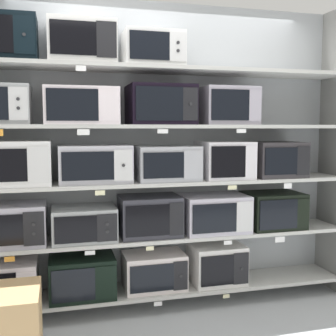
{
  "coord_description": "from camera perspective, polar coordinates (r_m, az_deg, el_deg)",
  "views": [
    {
      "loc": [
        -0.88,
        -3.33,
        1.51
      ],
      "look_at": [
        0.0,
        0.0,
        1.18
      ],
      "focal_mm": 44.62,
      "sensor_mm": 36.0,
      "label": 1
    }
  ],
  "objects": [
    {
      "name": "microwave_4",
      "position": [
        3.43,
        -20.63,
        -7.22
      ],
      "size": [
        0.52,
        0.4,
        0.31
      ],
      "color": "#A2A0AE",
      "rests_on": "shelf_1"
    },
    {
      "name": "price_tag_2",
      "position": [
        3.29,
        -20.83,
        -11.57
      ],
      "size": [
        0.07,
        0.0,
        0.04
      ],
      "primitive_type": "cube",
      "color": "orange"
    },
    {
      "name": "upright_right",
      "position": [
        4.15,
        21.76,
        2.04
      ],
      "size": [
        0.05,
        0.41,
        2.57
      ],
      "primitive_type": "cube",
      "color": "slate",
      "rests_on": "ground"
    },
    {
      "name": "price_tag_13",
      "position": [
        3.44,
        9.99,
        5.01
      ],
      "size": [
        0.08,
        0.0,
        0.03
      ],
      "primitive_type": "cube",
      "color": "white"
    },
    {
      "name": "microwave_11",
      "position": [
        3.45,
        -0.21,
        0.68
      ],
      "size": [
        0.51,
        0.4,
        0.28
      ],
      "color": "#A2A4AB",
      "rests_on": "shelf_2"
    },
    {
      "name": "shelf_4",
      "position": [
        3.48,
        0.0,
        13.26
      ],
      "size": [
        3.12,
        0.41,
        0.03
      ],
      "primitive_type": "cube",
      "color": "beige"
    },
    {
      "name": "shelf_1",
      "position": [
        3.57,
        0.0,
        -9.21
      ],
      "size": [
        3.12,
        0.41,
        0.03
      ],
      "primitive_type": "cube",
      "color": "beige"
    },
    {
      "name": "microwave_8",
      "position": [
        3.88,
        14.14,
        -5.57
      ],
      "size": [
        0.5,
        0.4,
        0.31
      ],
      "color": "black",
      "rests_on": "shelf_1"
    },
    {
      "name": "microwave_13",
      "position": [
        3.83,
        14.48,
        1.17
      ],
      "size": [
        0.45,
        0.41,
        0.31
      ],
      "color": "#302D30",
      "rests_on": "shelf_2"
    },
    {
      "name": "price_tag_3",
      "position": [
        3.27,
        -10.62,
        -11.32
      ],
      "size": [
        0.08,
        0.0,
        0.03
      ],
      "primitive_type": "cube",
      "color": "white"
    },
    {
      "name": "price_tag_12",
      "position": [
        3.22,
        -0.72,
        5.05
      ],
      "size": [
        0.08,
        0.0,
        0.03
      ],
      "primitive_type": "cube",
      "color": "white"
    },
    {
      "name": "microwave_18",
      "position": [
        3.41,
        -21.69,
        16.11
      ],
      "size": [
        0.49,
        0.37,
        0.33
      ],
      "color": "black",
      "rests_on": "shelf_4"
    },
    {
      "name": "microwave_2",
      "position": [
        3.62,
        -1.92,
        -13.85
      ],
      "size": [
        0.51,
        0.36,
        0.3
      ],
      "color": "silver",
      "rests_on": "shelf_0"
    },
    {
      "name": "microwave_1",
      "position": [
        3.54,
        -11.66,
        -14.21
      ],
      "size": [
        0.51,
        0.4,
        0.32
      ],
      "color": "black",
      "rests_on": "shelf_0"
    },
    {
      "name": "microwave_14",
      "position": [
        3.36,
        -21.94,
        8.04
      ],
      "size": [
        0.43,
        0.36,
        0.29
      ],
      "color": "#A4A7A9",
      "rests_on": "shelf_3"
    },
    {
      "name": "microwave_20",
      "position": [
        3.47,
        -2.07,
        15.85
      ],
      "size": [
        0.47,
        0.35,
        0.28
      ],
      "color": "silver",
      "rests_on": "shelf_4"
    },
    {
      "name": "price_tag_8",
      "position": [
        3.44,
        8.78,
        -2.65
      ],
      "size": [
        0.08,
        0.0,
        0.03
      ],
      "primitive_type": "cube",
      "color": "beige"
    },
    {
      "name": "microwave_15",
      "position": [
        3.34,
        -11.8,
        8.26
      ],
      "size": [
        0.56,
        0.42,
        0.28
      ],
      "color": "silver",
      "rests_on": "shelf_3"
    },
    {
      "name": "microwave_10",
      "position": [
        3.35,
        -9.95,
        0.56
      ],
      "size": [
        0.56,
        0.37,
        0.3
      ],
      "color": "#B7B6C0",
      "rests_on": "shelf_2"
    },
    {
      "name": "microwave_9",
      "position": [
        3.36,
        -20.49,
        0.63
      ],
      "size": [
        0.57,
        0.41,
        0.34
      ],
      "color": "silver",
      "rests_on": "shelf_2"
    },
    {
      "name": "price_tag_9",
      "position": [
        3.67,
        16.06,
        -2.36
      ],
      "size": [
        0.07,
        0.0,
        0.04
      ],
      "primitive_type": "cube",
      "color": "white"
    },
    {
      "name": "price_tag_14",
      "position": [
        3.16,
        -11.81,
        13.2
      ],
      "size": [
        0.07,
        0.0,
        0.04
      ],
      "primitive_type": "cube",
      "color": "white"
    },
    {
      "name": "microwave_12",
      "position": [
        3.61,
        7.74,
        1.1
      ],
      "size": [
        0.42,
        0.4,
        0.32
      ],
      "color": "silver",
      "rests_on": "shelf_2"
    },
    {
      "name": "microwave_17",
      "position": [
        3.62,
        8.09,
        8.37
      ],
      "size": [
        0.46,
        0.38,
        0.32
      ],
      "color": "#A29BAA",
      "rests_on": "shelf_3"
    },
    {
      "name": "price_tag_1",
      "position": [
        3.67,
        7.96,
        -16.96
      ],
      "size": [
        0.06,
        0.0,
        0.03
      ],
      "primitive_type": "cube",
      "color": "beige"
    },
    {
      "name": "price_tag_7",
      "position": [
        3.18,
        -9.27,
        -3.37
      ],
      "size": [
        0.07,
        0.0,
        0.04
      ],
      "primitive_type": "cube",
      "color": "beige"
    },
    {
      "name": "price_tag_6",
      "position": [
        3.73,
        15.03,
        -9.42
      ],
      "size": [
        0.09,
        0.0,
        0.05
      ],
      "primitive_type": "cube",
      "color": "white"
    },
    {
      "name": "microwave_3",
      "position": [
        3.77,
        6.67,
        -12.78
      ],
      "size": [
        0.45,
        0.38,
        0.34
      ],
      "color": "silver",
      "rests_on": "shelf_0"
    },
    {
      "name": "microwave_16",
      "position": [
        3.43,
        -1.06,
        8.59
      ],
      "size": [
        0.52,
        0.43,
        0.32
      ],
      "color": "black",
      "rests_on": "shelf_3"
    },
    {
      "name": "price_tag_5",
      "position": [
        3.53,
        8.18,
        -10.06
      ],
      "size": [
        0.07,
        0.0,
        0.03
      ],
      "primitive_type": "cube",
      "color": "white"
    },
    {
      "name": "price_tag_0",
      "position": [
        3.5,
        -1.37,
        -18.06
      ],
      "size": [
        0.07,
        0.0,
        0.03
      ],
      "primitive_type": "cube",
      "color": "white"
    },
    {
      "name": "shelf_2",
      "position": [
        3.48,
        0.0,
        -1.89
      ],
      "size": [
        3.12,
        0.41,
        0.03
      ],
      "primitive_type": "cube",
      "color": "beige"
    },
    {
      "name": "microwave_6",
      "position": [
        3.48,
        -2.53,
        -6.53
      ],
      "size": [
        0.5,
        0.37,
        0.33
      ],
      "color": "#2F2F38",
      "rests_on": "shelf_1"
    },
    {
      "name": "microwave_5",
      "position": [
        3.42,
        -11.4,
        -7.42
      ],
      "size": [
        0.5,
        0.41,
        0.26
      ],
      "color": "#999EA0",
      "rests_on": "shelf_1"
    },
    {
      "name": "price_tag_11",
      "position": [
        3.13,
        -11.49,
        4.83
      ],
      "size": [
        0.09,
        0.0,
        0.04
      ],
      "primitive_type": "cube",
      "color": "white"
    },
    {
      "name": "price_tag_4",
      "position": [
        3.33,
        -2.48,
        -10.92
      ],
      "size": [
        0.06,
        0.0,
        0.03
      ],
      "primitive_type": "cube",
      "color": "beige"
    },
    {
      "name": "shelf_0",
      "position": [
        3.71,
        0.0,
        -16.07
      ],
      "size": [
        3.12,
        0.41,
        0.03
      ],
      "primitive_type": "cube",
      "color": "beige",
      "rests_on": "ground"
    },
    {
      "name": "microwave_0",
      "position": [
        3.56,
        -21.02,
        -14.37
      ],
      "size": [
        0.44,
        0.36,
        0.32
      ],
      "color": "silver",
      "rests_on": "shelf_0"
    },
    {
      "name": "microwave_19",
      "position": [
        3.4,
        -11.71,
        16.36
      ],
      "size": [
        0.51,
        0.37,
        0.32
      ],
      "color": "silver",
      "rests_on": "shelf_4"
    },
    {
      "name": "back_panel",
      "position": [
        3.67,
        -0.9,
        2.03
      ],
      "size": [
        3.32,
        0.04,
        2.57
      ],
      "primitive_type": "cube",
      "color": "#9EA3A8",
      "rests_on": "ground"
    },
    {
      "name": "shelf_3",
      "position": [
        3.45,
        0.0,
        5.69
      ],
      "size": [
        3.12,
        0.41,
        0.03
      ],
      "primitive_type": "cube",
      "color": "beige"
    },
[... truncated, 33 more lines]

